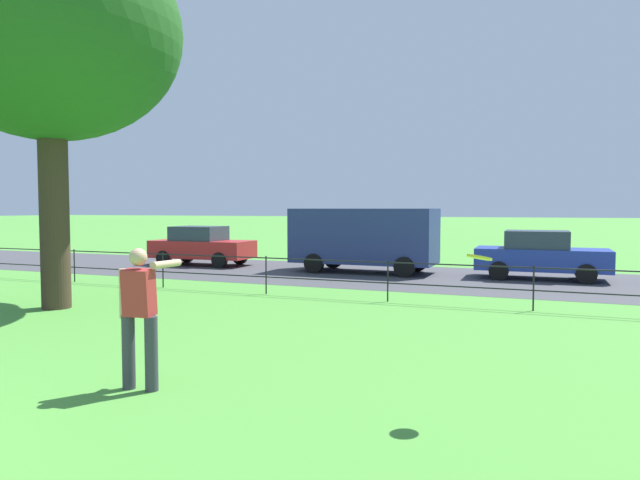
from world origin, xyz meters
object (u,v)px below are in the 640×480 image
at_px(frisbee, 479,257).
at_px(car_blue_left, 540,255).
at_px(tree_large_lawn, 59,28).
at_px(panel_van_right, 364,236).
at_px(car_red_far_left, 201,246).
at_px(person_thrower, 140,313).

relative_size(frisbee, car_blue_left, 0.09).
relative_size(tree_large_lawn, panel_van_right, 1.72).
height_order(frisbee, panel_van_right, panel_van_right).
xyz_separation_m(tree_large_lawn, car_red_far_left, (-2.56, 9.29, -5.47)).
distance_m(frisbee, panel_van_right, 13.75).
xyz_separation_m(car_red_far_left, car_blue_left, (12.52, 0.20, 0.00)).
bearing_deg(person_thrower, car_red_far_left, 121.01).
distance_m(frisbee, car_red_far_left, 17.53).
xyz_separation_m(tree_large_lawn, car_blue_left, (9.96, 9.49, -5.47)).
bearing_deg(car_blue_left, panel_van_right, -177.80).
relative_size(person_thrower, car_red_far_left, 0.43).
height_order(tree_large_lawn, frisbee, tree_large_lawn).
distance_m(car_red_far_left, car_blue_left, 12.52).
relative_size(car_red_far_left, car_blue_left, 1.01).
distance_m(car_red_far_left, panel_van_right, 6.76).
bearing_deg(car_blue_left, frisbee, -92.13).
relative_size(person_thrower, frisbee, 4.63).
bearing_deg(person_thrower, frisbee, 10.43).
bearing_deg(panel_van_right, frisbee, -67.33).
height_order(car_red_far_left, panel_van_right, panel_van_right).
height_order(car_red_far_left, car_blue_left, same).
height_order(tree_large_lawn, person_thrower, tree_large_lawn).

